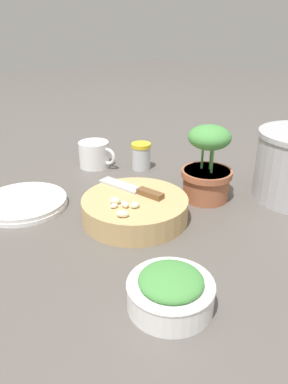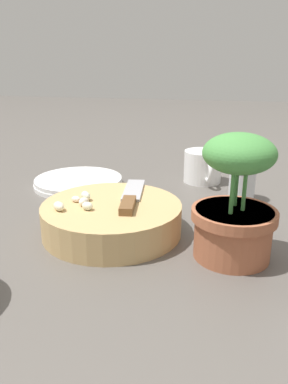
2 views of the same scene
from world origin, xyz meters
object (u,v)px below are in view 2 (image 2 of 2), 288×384
object	(u,v)px
plate_stack	(79,182)
potted_herb	(235,206)
coffee_mug	(203,167)
garlic_cloves	(77,202)
spice_jar	(242,182)
cutting_board	(112,218)
chef_knife	(131,197)

from	to	relation	value
plate_stack	potted_herb	bearing A→B (deg)	52.97
coffee_mug	plate_stack	distance (m)	0.31
garlic_cloves	potted_herb	world-z (taller)	potted_herb
spice_jar	coffee_mug	distance (m)	0.15
cutting_board	chef_knife	distance (m)	0.05
garlic_cloves	cutting_board	bearing A→B (deg)	111.54
cutting_board	potted_herb	xyz separation A→B (m)	(0.04, 0.21, 0.06)
cutting_board	spice_jar	xyz separation A→B (m)	(-0.23, 0.23, 0.01)
plate_stack	potted_herb	xyz separation A→B (m)	(0.28, 0.37, 0.07)
garlic_cloves	plate_stack	world-z (taller)	garlic_cloves
chef_knife	cutting_board	bearing A→B (deg)	-139.29
cutting_board	coffee_mug	world-z (taller)	coffee_mug
chef_knife	garlic_cloves	bearing A→B (deg)	-155.55
garlic_cloves	spice_jar	bearing A→B (deg)	131.36
chef_knife	spice_jar	distance (m)	0.28
garlic_cloves	spice_jar	distance (m)	0.37
chef_knife	garlic_cloves	size ratio (longest dim) A/B	2.23
coffee_mug	plate_stack	bearing A→B (deg)	-71.03
coffee_mug	potted_herb	bearing A→B (deg)	11.24
spice_jar	coffee_mug	size ratio (longest dim) A/B	0.67
coffee_mug	spice_jar	bearing A→B (deg)	40.08
garlic_cloves	spice_jar	xyz separation A→B (m)	(-0.25, 0.28, -0.02)
spice_jar	plate_stack	world-z (taller)	spice_jar
garlic_cloves	plate_stack	xyz separation A→B (m)	(-0.26, -0.11, -0.05)
garlic_cloves	potted_herb	xyz separation A→B (m)	(0.02, 0.26, 0.02)
coffee_mug	potted_herb	world-z (taller)	potted_herb
garlic_cloves	coffee_mug	bearing A→B (deg)	152.55
chef_knife	spice_jar	bearing A→B (deg)	35.89
coffee_mug	potted_herb	xyz separation A→B (m)	(0.38, 0.08, 0.04)
cutting_board	plate_stack	xyz separation A→B (m)	(-0.24, -0.16, -0.02)
spice_jar	coffee_mug	xyz separation A→B (m)	(-0.11, -0.09, -0.00)
chef_knife	plate_stack	distance (m)	0.28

